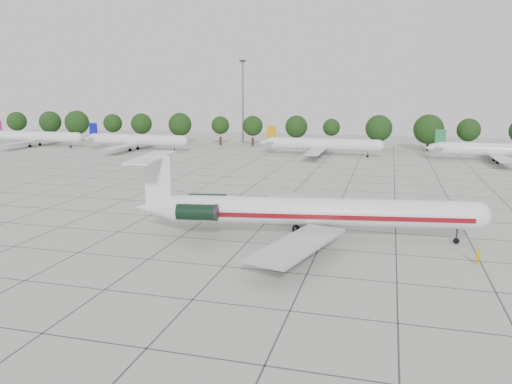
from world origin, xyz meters
TOP-DOWN VIEW (x-y plane):
  - ground at (0.00, 0.00)m, footprint 260.00×260.00m
  - apron_joints at (0.00, 15.00)m, footprint 170.00×170.00m
  - main_airliner at (5.53, -5.18)m, footprint 39.45×30.82m
  - ground_crew at (23.58, -9.16)m, footprint 0.77×0.73m
  - bg_airliner_a at (-86.20, 66.69)m, footprint 28.24×27.20m
  - bg_airliner_b at (-53.02, 65.56)m, footprint 28.24×27.20m
  - bg_airliner_c at (-1.74, 67.34)m, footprint 28.24×27.20m
  - bg_airliner_d at (39.62, 66.20)m, footprint 28.24×27.20m
  - tree_line at (-11.68, 85.00)m, footprint 249.86×8.44m
  - floodlight_mast at (-30.00, 92.00)m, footprint 1.60×1.60m

SIDE VIEW (x-z plane):
  - ground at x=0.00m, z-range 0.00..0.00m
  - apron_joints at x=0.00m, z-range 0.00..0.02m
  - ground_crew at x=23.58m, z-range 0.00..1.77m
  - bg_airliner_a at x=-86.20m, z-range -0.79..6.61m
  - bg_airliner_b at x=-53.02m, z-range -0.79..6.61m
  - bg_airliner_c at x=-1.74m, z-range -0.79..6.61m
  - bg_airliner_d at x=39.62m, z-range -0.79..6.61m
  - main_airliner at x=5.53m, z-range -1.37..7.94m
  - tree_line at x=-11.68m, z-range 0.87..11.09m
  - floodlight_mast at x=-30.00m, z-range 1.56..27.01m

